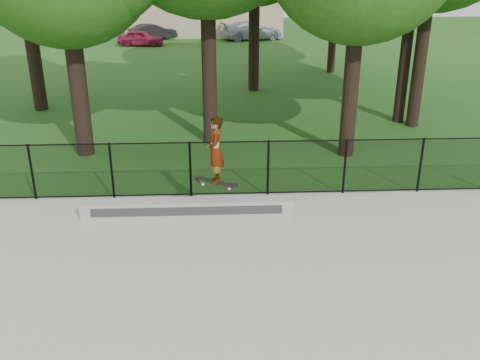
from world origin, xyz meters
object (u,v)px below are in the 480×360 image
Objects in this scene: grind_ledge at (187,208)px; car_c at (252,31)px; skater_airborne at (216,152)px; car_a at (141,38)px; car_b at (153,32)px.

car_c is at bearing 83.11° from grind_ledge.
skater_airborne is at bearing 161.81° from car_c.
car_c reaches higher than car_a.
skater_airborne reaches higher than car_c.
car_b is 1.85× the size of skater_airborne.
car_b is 0.77× the size of car_c.
car_b reaches higher than car_a.
car_b is 30.70m from skater_airborne.
car_a is at bearing 95.11° from car_c.
skater_airborne is at bearing -18.82° from grind_ledge.
car_b is 7.45m from car_c.
car_a is 3.03m from car_b.
car_b is (0.55, 2.98, 0.04)m from car_a.
car_a is 0.75× the size of car_c.
car_c is (7.44, -0.41, 0.08)m from car_b.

